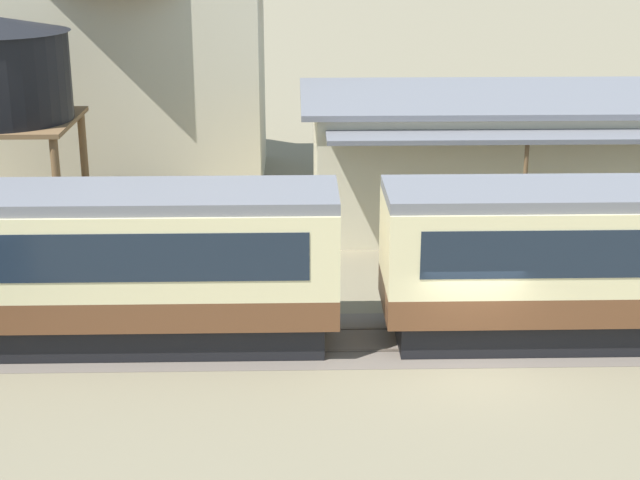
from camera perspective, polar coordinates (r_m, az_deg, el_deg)
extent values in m
plane|color=#7A7056|center=(25.36, 8.76, -7.22)|extent=(600.00, 600.00, 0.00)
cylinder|color=black|center=(26.18, 10.88, -5.40)|extent=(0.90, 0.18, 0.90)
cylinder|color=black|center=(27.47, 10.27, -4.19)|extent=(0.90, 0.18, 0.90)
cylinder|color=black|center=(25.69, -6.16, -5.64)|extent=(0.90, 0.18, 0.90)
cylinder|color=black|center=(27.00, -5.93, -4.39)|extent=(0.90, 0.18, 0.90)
cube|color=#665B51|center=(26.45, 0.34, -5.85)|extent=(138.16, 3.60, 0.01)
cube|color=#4C4238|center=(25.79, 0.39, -6.48)|extent=(138.16, 0.12, 0.04)
cube|color=#4C4238|center=(27.10, 0.29, -5.19)|extent=(138.16, 0.12, 0.04)
cube|color=beige|center=(36.69, 10.09, 4.60)|extent=(13.17, 7.02, 4.48)
cube|color=slate|center=(36.20, 10.30, 8.19)|extent=(14.22, 7.58, 0.20)
cube|color=slate|center=(32.17, 11.75, 5.90)|extent=(12.64, 1.60, 0.16)
cylinder|color=brown|center=(32.12, 11.74, 2.04)|extent=(0.14, 0.14, 4.00)
cube|color=#BCB293|center=(42.32, -10.60, 8.95)|extent=(10.51, 7.23, 8.12)
cylinder|color=brown|center=(37.20, -13.53, 4.21)|extent=(0.28, 0.28, 4.04)
cylinder|color=brown|center=(33.19, -14.99, 2.36)|extent=(0.28, 0.28, 4.04)
cube|color=brown|center=(35.25, -17.89, 6.55)|extent=(4.76, 4.76, 0.16)
cylinder|color=black|center=(34.98, -18.14, 9.04)|extent=(4.68, 4.68, 2.96)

